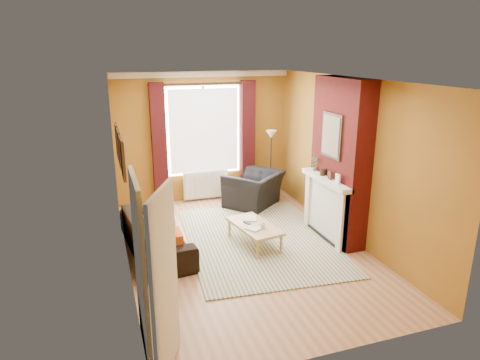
# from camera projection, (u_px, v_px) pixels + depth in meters

# --- Properties ---
(ground) EXTENTS (5.50, 5.50, 0.00)m
(ground) POSITION_uv_depth(u_px,v_px,m) (245.00, 249.00, 7.21)
(ground) COLOR #936543
(ground) RESTS_ON ground
(room_walls) EXTENTS (3.82, 5.54, 2.83)m
(room_walls) POSITION_uv_depth(u_px,v_px,m) (274.00, 163.00, 7.25)
(room_walls) COLOR #905F1B
(room_walls) RESTS_ON ground
(striped_rug) EXTENTS (2.72, 3.57, 0.02)m
(striped_rug) POSITION_uv_depth(u_px,v_px,m) (258.00, 240.00, 7.55)
(striped_rug) COLOR #356193
(striped_rug) RESTS_ON ground
(sofa) EXTENTS (1.02, 2.17, 0.61)m
(sofa) POSITION_uv_depth(u_px,v_px,m) (155.00, 234.00, 7.07)
(sofa) COLOR black
(sofa) RESTS_ON ground
(armchair) EXTENTS (1.50, 1.48, 0.73)m
(armchair) POSITION_uv_depth(u_px,v_px,m) (254.00, 189.00, 9.14)
(armchair) COLOR black
(armchair) RESTS_ON ground
(coffee_table) EXTENTS (0.74, 1.19, 0.37)m
(coffee_table) POSITION_uv_depth(u_px,v_px,m) (254.00, 227.00, 7.29)
(coffee_table) COLOR tan
(coffee_table) RESTS_ON ground
(wicker_stool) EXTENTS (0.42, 0.42, 0.51)m
(wicker_stool) POSITION_uv_depth(u_px,v_px,m) (232.00, 190.00, 9.42)
(wicker_stool) COLOR olive
(wicker_stool) RESTS_ON ground
(floor_lamp) EXTENTS (0.30, 0.30, 1.57)m
(floor_lamp) POSITION_uv_depth(u_px,v_px,m) (271.00, 145.00, 9.27)
(floor_lamp) COLOR black
(floor_lamp) RESTS_ON ground
(book_a) EXTENTS (0.28, 0.30, 0.02)m
(book_a) POSITION_uv_depth(u_px,v_px,m) (250.00, 230.00, 7.02)
(book_a) COLOR #999999
(book_a) RESTS_ON coffee_table
(book_b) EXTENTS (0.29, 0.34, 0.02)m
(book_b) POSITION_uv_depth(u_px,v_px,m) (244.00, 218.00, 7.53)
(book_b) COLOR #999999
(book_b) RESTS_ON coffee_table
(mug) EXTENTS (0.10, 0.10, 0.09)m
(mug) POSITION_uv_depth(u_px,v_px,m) (263.00, 226.00, 7.11)
(mug) COLOR #999999
(mug) RESTS_ON coffee_table
(tv_remote) EXTENTS (0.10, 0.17, 0.02)m
(tv_remote) POSITION_uv_depth(u_px,v_px,m) (247.00, 223.00, 7.33)
(tv_remote) COLOR #272729
(tv_remote) RESTS_ON coffee_table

